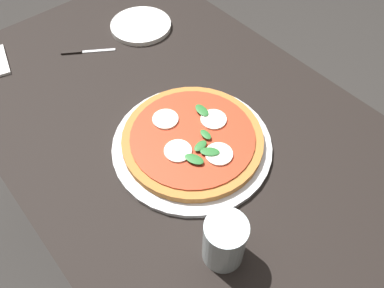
# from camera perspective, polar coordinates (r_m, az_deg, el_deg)

# --- Properties ---
(ground_plane) EXTENTS (6.00, 6.00, 0.00)m
(ground_plane) POSITION_cam_1_polar(r_m,az_deg,el_deg) (1.59, -0.33, -15.47)
(ground_plane) COLOR #2D2B28
(dining_table) EXTENTS (1.35, 0.81, 0.75)m
(dining_table) POSITION_cam_1_polar(r_m,az_deg,el_deg) (1.02, -0.50, -1.89)
(dining_table) COLOR black
(dining_table) RESTS_ON ground_plane
(serving_tray) EXTENTS (0.37, 0.37, 0.01)m
(serving_tray) POSITION_cam_1_polar(r_m,az_deg,el_deg) (0.90, 0.00, -0.16)
(serving_tray) COLOR silver
(serving_tray) RESTS_ON dining_table
(pizza) EXTENTS (0.33, 0.33, 0.03)m
(pizza) POSITION_cam_1_polar(r_m,az_deg,el_deg) (0.88, 0.10, 0.81)
(pizza) COLOR #B27033
(pizza) RESTS_ON serving_tray
(plate_white) EXTENTS (0.18, 0.18, 0.01)m
(plate_white) POSITION_cam_1_polar(r_m,az_deg,el_deg) (1.24, -7.58, 17.00)
(plate_white) COLOR white
(plate_white) RESTS_ON dining_table
(knife) EXTENTS (0.09, 0.13, 0.01)m
(knife) POSITION_cam_1_polar(r_m,az_deg,el_deg) (1.18, -16.11, 13.01)
(knife) COLOR black
(knife) RESTS_ON dining_table
(glass_cup) EXTENTS (0.08, 0.08, 0.12)m
(glass_cup) POSITION_cam_1_polar(r_m,az_deg,el_deg) (0.72, 4.82, -14.16)
(glass_cup) COLOR silver
(glass_cup) RESTS_ON dining_table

